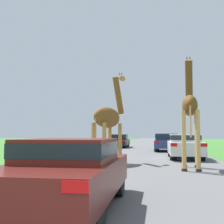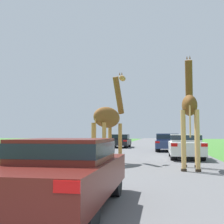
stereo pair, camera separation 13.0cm
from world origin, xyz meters
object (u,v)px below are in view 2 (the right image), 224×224
at_px(car_queue_right, 120,140).
at_px(car_far_ahead, 185,145).
at_px(car_lead_maroon, 65,170).
at_px(giraffe_near_road, 109,118).
at_px(car_queue_left, 167,142).
at_px(giraffe_companion, 190,108).

bearing_deg(car_queue_right, car_far_ahead, -65.66).
bearing_deg(car_lead_maroon, car_queue_right, 95.46).
relative_size(giraffe_near_road, car_queue_left, 1.09).
bearing_deg(car_queue_left, car_lead_maroon, -97.44).
relative_size(giraffe_near_road, car_lead_maroon, 1.12).
bearing_deg(car_queue_left, car_queue_right, 131.30).
bearing_deg(giraffe_companion, car_far_ahead, 93.03).
xyz_separation_m(car_queue_left, car_far_ahead, (0.85, -6.92, -0.01)).
height_order(giraffe_near_road, giraffe_companion, giraffe_companion).
bearing_deg(giraffe_near_road, car_lead_maroon, -63.28).
bearing_deg(car_far_ahead, giraffe_companion, -92.61).
height_order(giraffe_near_road, car_lead_maroon, giraffe_near_road).
height_order(giraffe_companion, car_queue_left, giraffe_companion).
height_order(giraffe_companion, car_queue_right, giraffe_companion).
distance_m(car_lead_maroon, car_queue_right, 23.96).
bearing_deg(giraffe_companion, car_queue_left, 98.68).
bearing_deg(car_far_ahead, giraffe_near_road, -137.81).
xyz_separation_m(giraffe_companion, car_queue_right, (-5.32, 17.17, -1.78)).
height_order(car_queue_left, car_far_ahead, car_queue_left).
distance_m(giraffe_near_road, giraffe_companion, 3.93).
height_order(car_queue_right, car_far_ahead, car_far_ahead).
distance_m(car_queue_right, car_far_ahead, 13.46).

